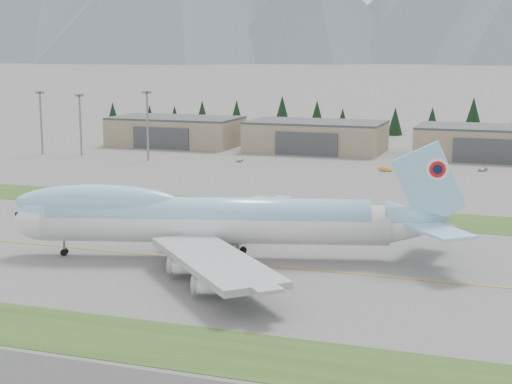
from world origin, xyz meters
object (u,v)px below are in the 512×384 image
at_px(boeing_747_freighter, 210,219).
at_px(service_vehicle_c, 483,171).
at_px(hangar_center, 316,136).
at_px(hangar_right, 491,143).
at_px(hangar_left, 176,131).
at_px(service_vehicle_a, 240,162).
at_px(service_vehicle_b, 385,171).

relative_size(boeing_747_freighter, service_vehicle_c, 20.68).
relative_size(boeing_747_freighter, hangar_center, 1.65).
height_order(hangar_center, hangar_right, same).
relative_size(boeing_747_freighter, hangar_left, 1.65).
xyz_separation_m(hangar_center, service_vehicle_c, (59.38, -29.31, -5.39)).
bearing_deg(boeing_747_freighter, service_vehicle_a, 92.46).
height_order(boeing_747_freighter, service_vehicle_b, boeing_747_freighter).
bearing_deg(service_vehicle_b, hangar_right, -19.52).
relative_size(hangar_right, service_vehicle_c, 12.50).
height_order(hangar_center, service_vehicle_c, hangar_center).
bearing_deg(hangar_left, boeing_747_freighter, -63.20).
distance_m(hangar_left, service_vehicle_b, 95.20).
distance_m(hangar_right, service_vehicle_b, 48.53).
distance_m(boeing_747_freighter, hangar_right, 153.46).
height_order(hangar_left, hangar_center, same).
bearing_deg(hangar_left, service_vehicle_a, -41.37).
bearing_deg(service_vehicle_c, service_vehicle_b, -137.53).
height_order(hangar_center, service_vehicle_a, hangar_center).
xyz_separation_m(hangar_left, service_vehicle_c, (114.38, -29.31, -5.39)).
relative_size(hangar_left, hangar_right, 1.00).
bearing_deg(hangar_right, boeing_747_freighter, -105.18).
height_order(hangar_left, service_vehicle_b, hangar_left).
bearing_deg(hangar_right, service_vehicle_a, -156.22).
relative_size(hangar_left, hangar_center, 1.00).
bearing_deg(hangar_center, hangar_left, 180.00).
distance_m(hangar_right, service_vehicle_c, 29.81).
xyz_separation_m(service_vehicle_a, service_vehicle_b, (48.32, -5.26, 0.00)).
relative_size(service_vehicle_a, service_vehicle_c, 1.05).
relative_size(boeing_747_freighter, service_vehicle_a, 19.70).
distance_m(service_vehicle_a, service_vehicle_c, 76.16).
bearing_deg(hangar_left, hangar_right, 0.00).
height_order(boeing_747_freighter, hangar_center, boeing_747_freighter).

